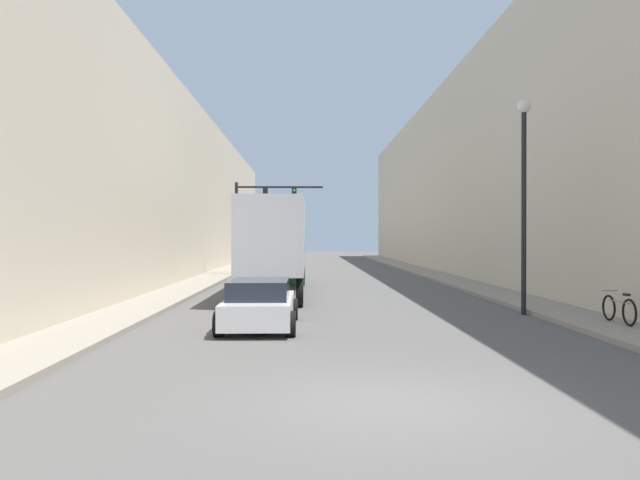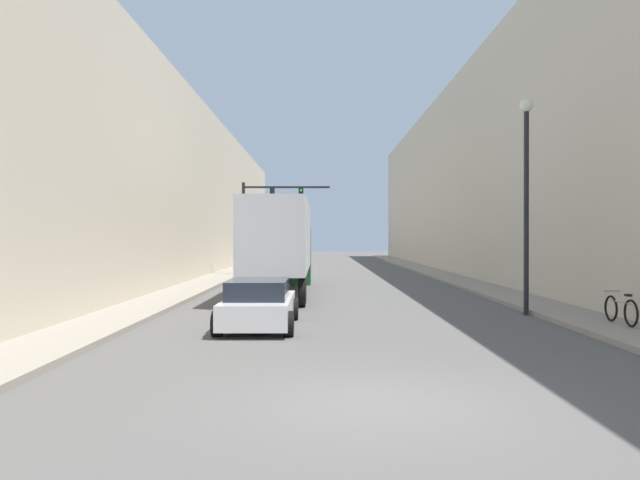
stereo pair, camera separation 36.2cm
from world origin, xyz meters
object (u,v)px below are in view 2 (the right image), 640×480
(semi_truck, at_px, (280,243))
(sedan_car, at_px, (257,304))
(traffic_signal_gantry, at_px, (262,212))
(street_lamp, at_px, (524,176))
(parked_bicycle, at_px, (618,310))

(semi_truck, xyz_separation_m, sedan_car, (0.03, -10.65, -1.59))
(traffic_signal_gantry, bearing_deg, semi_truck, -81.14)
(street_lamp, relative_size, parked_bicycle, 3.76)
(semi_truck, distance_m, street_lamp, 11.64)
(parked_bicycle, bearing_deg, traffic_signal_gantry, 116.78)
(traffic_signal_gantry, xyz_separation_m, parked_bicycle, (11.55, -22.88, -3.57))
(parked_bicycle, bearing_deg, street_lamp, 115.41)
(traffic_signal_gantry, height_order, street_lamp, street_lamp)
(semi_truck, relative_size, parked_bicycle, 7.53)
(semi_truck, xyz_separation_m, traffic_signal_gantry, (-1.84, 11.81, 1.88))
(traffic_signal_gantry, relative_size, street_lamp, 0.87)
(parked_bicycle, bearing_deg, sedan_car, 177.49)
(traffic_signal_gantry, distance_m, parked_bicycle, 25.88)
(sedan_car, relative_size, parked_bicycle, 2.43)
(semi_truck, height_order, street_lamp, street_lamp)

